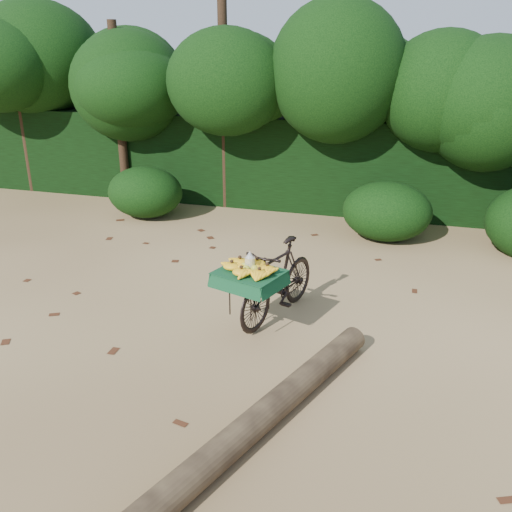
% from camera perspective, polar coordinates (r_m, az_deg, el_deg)
% --- Properties ---
extents(ground, '(80.00, 80.00, 0.00)m').
position_cam_1_polar(ground, '(5.94, -4.68, -10.12)').
color(ground, tan).
rests_on(ground, ground).
extents(vendor_bicycle, '(1.03, 1.76, 0.96)m').
position_cam_1_polar(vendor_bicycle, '(6.44, 2.21, -2.53)').
color(vendor_bicycle, black).
rests_on(vendor_bicycle, ground).
extents(fallen_log, '(1.46, 3.39, 0.25)m').
position_cam_1_polar(fallen_log, '(4.77, 0.12, -16.99)').
color(fallen_log, brown).
rests_on(fallen_log, ground).
extents(hedge_backdrop, '(26.00, 1.80, 1.80)m').
position_cam_1_polar(hedge_backdrop, '(11.38, 6.86, 9.95)').
color(hedge_backdrop, black).
rests_on(hedge_backdrop, ground).
extents(tree_row, '(14.50, 2.00, 4.00)m').
position_cam_1_polar(tree_row, '(10.58, 2.73, 15.27)').
color(tree_row, black).
rests_on(tree_row, ground).
extents(bush_clumps, '(8.80, 1.70, 0.90)m').
position_cam_1_polar(bush_clumps, '(9.49, 7.54, 4.88)').
color(bush_clumps, black).
rests_on(bush_clumps, ground).
extents(leaf_litter, '(7.00, 7.30, 0.01)m').
position_cam_1_polar(leaf_litter, '(6.46, -2.59, -7.24)').
color(leaf_litter, '#452212').
rests_on(leaf_litter, ground).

